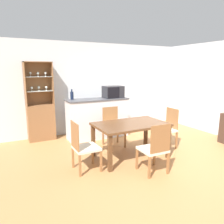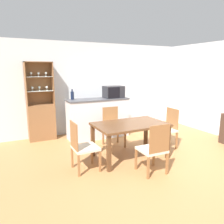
{
  "view_description": "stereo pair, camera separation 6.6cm",
  "coord_description": "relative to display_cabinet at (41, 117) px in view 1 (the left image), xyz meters",
  "views": [
    {
      "loc": [
        -2.73,
        -3.31,
        1.84
      ],
      "look_at": [
        -0.45,
        1.16,
        0.83
      ],
      "focal_mm": 35.0,
      "sensor_mm": 36.0,
      "label": 1
    },
    {
      "loc": [
        -2.67,
        -3.34,
        1.84
      ],
      "look_at": [
        -0.45,
        1.16,
        0.83
      ],
      "focal_mm": 35.0,
      "sensor_mm": 36.0,
      "label": 2
    }
  ],
  "objects": [
    {
      "name": "dining_chair_side_right_far",
      "position": [
        2.53,
        -1.92,
        -0.16
      ],
      "size": [
        0.44,
        0.44,
        0.92
      ],
      "rotation": [
        0.0,
        0.0,
        1.56
      ],
      "color": "beige",
      "rests_on": "ground_plane"
    },
    {
      "name": "dining_chair_head_far",
      "position": [
        1.45,
        -1.26,
        -0.16
      ],
      "size": [
        0.45,
        0.45,
        0.92
      ],
      "rotation": [
        0.0,
        0.0,
        3.11
      ],
      "color": "beige",
      "rests_on": "ground_plane"
    },
    {
      "name": "dining_chair_side_left_near",
      "position": [
        0.38,
        -2.19,
        -0.16
      ],
      "size": [
        0.44,
        0.44,
        0.92
      ],
      "rotation": [
        0.0,
        0.0,
        -1.56
      ],
      "color": "beige",
      "rests_on": "ground_plane"
    },
    {
      "name": "wine_bottle",
      "position": [
        0.75,
        -0.32,
        0.55
      ],
      "size": [
        0.08,
        0.08,
        0.26
      ],
      "color": "#141E38",
      "rests_on": "kitchen_counter"
    },
    {
      "name": "ground_plane",
      "position": [
        1.87,
        -2.43,
        -0.61
      ],
      "size": [
        18.0,
        18.0,
        0.0
      ],
      "primitive_type": "plane",
      "color": "#B27A47"
    },
    {
      "name": "kitchen_counter",
      "position": [
        1.39,
        -0.49,
        -0.09
      ],
      "size": [
        1.64,
        0.55,
        1.05
      ],
      "color": "silver",
      "rests_on": "ground_plane"
    },
    {
      "name": "dining_chair_head_near",
      "position": [
        1.45,
        -2.85,
        -0.16
      ],
      "size": [
        0.45,
        0.45,
        0.92
      ],
      "rotation": [
        0.0,
        0.0,
        -0.02
      ],
      "color": "beige",
      "rests_on": "ground_plane"
    },
    {
      "name": "wall_back",
      "position": [
        1.87,
        0.2,
        0.66
      ],
      "size": [
        6.8,
        0.06,
        2.55
      ],
      "color": "silver",
      "rests_on": "ground_plane"
    },
    {
      "name": "dining_table",
      "position": [
        1.45,
        -2.05,
        0.03
      ],
      "size": [
        1.47,
        0.91,
        0.73
      ],
      "color": "brown",
      "rests_on": "ground_plane"
    },
    {
      "name": "display_cabinet",
      "position": [
        0.0,
        0.0,
        0.0
      ],
      "size": [
        0.67,
        0.36,
        2.0
      ],
      "color": "brown",
      "rests_on": "ground_plane"
    },
    {
      "name": "microwave",
      "position": [
        1.84,
        -0.51,
        0.6
      ],
      "size": [
        0.52,
        0.37,
        0.32
      ],
      "color": "#232328",
      "rests_on": "kitchen_counter"
    }
  ]
}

